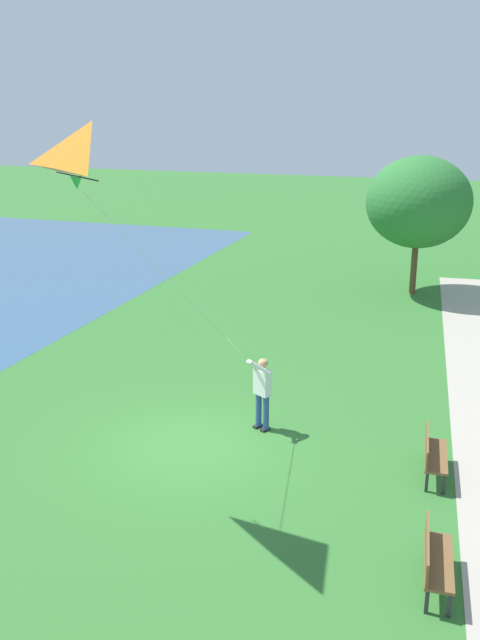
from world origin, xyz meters
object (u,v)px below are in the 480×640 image
object	(u,v)px
park_bench_far_walkway	(432,453)
tree_treeline_center	(419,202)
flying_kite	(93,156)
park_bench_near_walkway	(434,557)
person_kite_flyer	(262,387)

from	to	relation	value
park_bench_far_walkway	tree_treeline_center	xyz separation A→B (m)	(-1.71, 14.41, 3.10)
flying_kite	tree_treeline_center	size ratio (longest dim) A/B	0.95
flying_kite	park_bench_near_walkway	world-z (taller)	flying_kite
park_bench_near_walkway	park_bench_far_walkway	world-z (taller)	same
park_bench_near_walkway	tree_treeline_center	distance (m)	18.27
park_bench_far_walkway	flying_kite	bearing A→B (deg)	-154.78
tree_treeline_center	person_kite_flyer	bearing A→B (deg)	-99.12
person_kite_flyer	tree_treeline_center	xyz separation A→B (m)	(2.16, 13.48, 2.57)
park_bench_near_walkway	flying_kite	bearing A→B (deg)	172.60
park_bench_near_walkway	tree_treeline_center	bearing A→B (deg)	96.28
park_bench_near_walkway	park_bench_far_walkway	size ratio (longest dim) A/B	1.00
person_kite_flyer	park_bench_far_walkway	distance (m)	4.02
person_kite_flyer	park_bench_near_walkway	xyz separation A→B (m)	(4.13, -4.42, -0.54)
person_kite_flyer	park_bench_near_walkway	size ratio (longest dim) A/B	1.20
park_bench_far_walkway	tree_treeline_center	size ratio (longest dim) A/B	0.28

